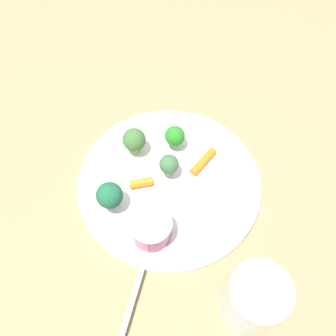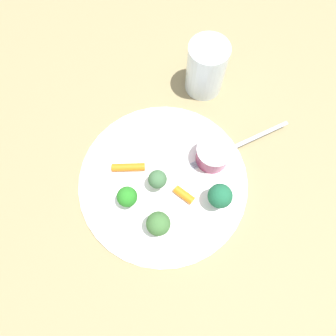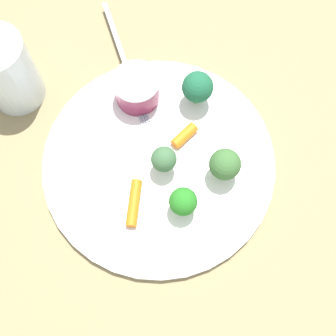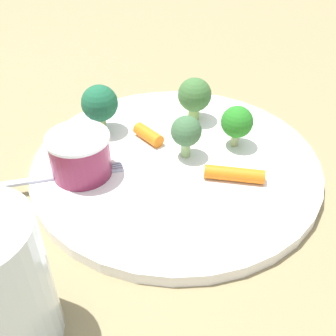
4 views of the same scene
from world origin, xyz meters
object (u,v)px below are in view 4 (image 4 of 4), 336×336
(plate, at_px, (176,164))
(broccoli_floret_0, at_px, (237,122))
(fork, at_px, (22,182))
(broccoli_floret_3, at_px, (195,96))
(broccoli_floret_2, at_px, (100,104))
(broccoli_floret_1, at_px, (188,133))
(sauce_cup, at_px, (80,155))
(carrot_stick_0, at_px, (234,174))
(carrot_stick_1, at_px, (148,135))

(plate, xyz_separation_m, broccoli_floret_0, (-0.07, 0.01, 0.03))
(plate, distance_m, fork, 0.15)
(broccoli_floret_3, bearing_deg, broccoli_floret_2, -19.05)
(plate, bearing_deg, broccoli_floret_3, -137.57)
(broccoli_floret_1, relative_size, broccoli_floret_2, 0.84)
(plate, distance_m, sauce_cup, 0.10)
(carrot_stick_0, bearing_deg, sauce_cup, -35.85)
(broccoli_floret_2, height_order, carrot_stick_0, broccoli_floret_2)
(sauce_cup, relative_size, broccoli_floret_2, 1.10)
(broccoli_floret_1, distance_m, carrot_stick_0, 0.06)
(sauce_cup, relative_size, carrot_stick_0, 1.06)
(broccoli_floret_3, height_order, carrot_stick_0, broccoli_floret_3)
(broccoli_floret_3, bearing_deg, sauce_cup, 9.51)
(broccoli_floret_3, relative_size, carrot_stick_0, 0.90)
(carrot_stick_0, xyz_separation_m, carrot_stick_1, (0.04, -0.10, 0.00))
(sauce_cup, height_order, broccoli_floret_0, broccoli_floret_0)
(broccoli_floret_1, bearing_deg, carrot_stick_1, -68.53)
(broccoli_floret_1, distance_m, carrot_stick_1, 0.05)
(carrot_stick_0, bearing_deg, carrot_stick_1, -70.26)
(broccoli_floret_0, relative_size, carrot_stick_1, 1.26)
(plate, relative_size, broccoli_floret_2, 5.37)
(broccoli_floret_0, xyz_separation_m, carrot_stick_0, (0.04, 0.04, -0.02))
(broccoli_floret_2, bearing_deg, carrot_stick_0, 115.85)
(plate, bearing_deg, broccoli_floret_0, 170.01)
(broccoli_floret_2, relative_size, broccoli_floret_3, 1.06)
(sauce_cup, height_order, carrot_stick_1, sauce_cup)
(broccoli_floret_3, bearing_deg, plate, 42.43)
(carrot_stick_1, relative_size, fork, 0.19)
(fork, bearing_deg, carrot_stick_0, 149.79)
(carrot_stick_1, bearing_deg, fork, -0.03)
(sauce_cup, distance_m, broccoli_floret_2, 0.08)
(plate, xyz_separation_m, broccoli_floret_1, (-0.01, 0.00, 0.03))
(carrot_stick_1, height_order, fork, carrot_stick_1)
(broccoli_floret_0, xyz_separation_m, broccoli_floret_1, (0.05, -0.01, 0.00))
(broccoli_floret_0, height_order, carrot_stick_1, broccoli_floret_0)
(sauce_cup, height_order, broccoli_floret_1, broccoli_floret_1)
(broccoli_floret_1, height_order, broccoli_floret_3, broccoli_floret_3)
(broccoli_floret_2, height_order, broccoli_floret_3, broccoli_floret_2)
(plate, height_order, carrot_stick_1, carrot_stick_1)
(broccoli_floret_0, height_order, broccoli_floret_3, broccoli_floret_3)
(broccoli_floret_2, distance_m, broccoli_floret_3, 0.10)
(broccoli_floret_1, distance_m, broccoli_floret_3, 0.07)
(broccoli_floret_2, height_order, carrot_stick_1, broccoli_floret_2)
(sauce_cup, distance_m, broccoli_floret_3, 0.15)
(broccoli_floret_1, bearing_deg, carrot_stick_0, 108.20)
(plate, distance_m, broccoli_floret_3, 0.09)
(carrot_stick_1, bearing_deg, broccoli_floret_2, -52.33)
(broccoli_floret_2, xyz_separation_m, broccoli_floret_3, (-0.10, 0.03, -0.00))
(plate, height_order, sauce_cup, sauce_cup)
(broccoli_floret_1, height_order, fork, broccoli_floret_1)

